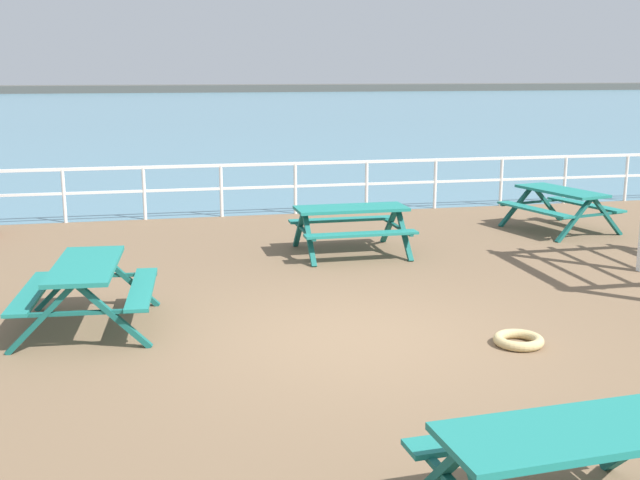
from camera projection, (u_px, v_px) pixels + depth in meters
name	position (u px, v px, depth m)	size (l,w,h in m)	color
ground_plane	(354.00, 345.00, 8.98)	(30.00, 24.00, 0.20)	brown
sea_band	(175.00, 109.00, 59.32)	(142.00, 90.00, 0.01)	teal
distant_shoreline	(162.00, 92.00, 100.37)	(142.00, 6.00, 1.80)	#4C4C47
seaward_railing	(258.00, 180.00, 16.20)	(23.07, 0.07, 1.08)	white
picnic_table_near_left	(579.00, 456.00, 4.97)	(1.90, 1.65, 0.80)	#1E7A70
picnic_table_far_left	(87.00, 279.00, 9.14)	(1.65, 1.90, 0.80)	#1E7A70
picnic_table_far_right	(351.00, 218.00, 12.84)	(1.82, 1.56, 0.80)	#1E7A70
picnic_table_corner	(561.00, 200.00, 14.67)	(1.88, 2.10, 0.80)	#1E7A70
rope_coil	(519.00, 340.00, 8.67)	(0.55, 0.55, 0.11)	tan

